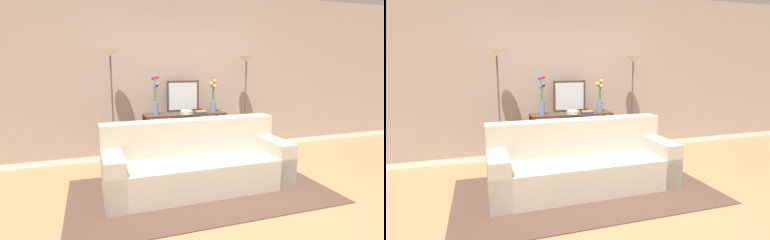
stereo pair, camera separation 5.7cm
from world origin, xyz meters
The scene contains 13 objects.
ground_plane centered at (0.00, 0.00, -0.01)m, with size 16.00×16.00×0.02m, color #9E754C.
back_wall centered at (0.00, 2.34, 1.41)m, with size 12.00×0.15×2.82m.
area_rug centered at (-0.31, 0.58, 0.01)m, with size 3.26×1.78×0.01m.
couch centered at (-0.31, 0.74, 0.31)m, with size 2.42×0.90×0.88m.
console_table centered at (-0.11, 1.92, 0.56)m, with size 1.36×0.38×0.81m.
floor_lamp_left centered at (-1.28, 1.91, 1.45)m, with size 0.28×0.28×1.84m.
floor_lamp_right centered at (1.01, 1.91, 1.37)m, with size 0.28×0.28×1.74m.
wall_mirror centered at (-0.09, 2.08, 1.07)m, with size 0.57×0.02×0.53m.
vase_tall_flowers centered at (-0.60, 1.91, 1.08)m, with size 0.12×0.11×0.64m.
vase_short_flowers centered at (0.39, 1.89, 1.04)m, with size 0.12×0.12×0.59m.
fruit_bowl centered at (-0.11, 1.80, 0.84)m, with size 0.20×0.20×0.06m.
book_stack centered at (0.14, 1.82, 0.82)m, with size 0.21×0.14×0.04m.
book_row_under_console centered at (-0.51, 1.92, 0.06)m, with size 0.32×0.18×0.13m.
Camera 2 is at (-1.54, -2.94, 1.65)m, focal length 28.74 mm.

